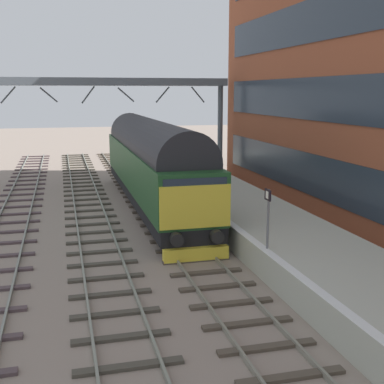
# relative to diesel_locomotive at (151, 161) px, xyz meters

# --- Properties ---
(ground_plane) EXTENTS (140.00, 140.00, 0.00)m
(ground_plane) POSITION_rel_diesel_locomotive_xyz_m (-0.00, -5.23, -2.48)
(ground_plane) COLOR gray
(ground_plane) RESTS_ON ground
(track_main) EXTENTS (2.50, 60.00, 0.15)m
(track_main) POSITION_rel_diesel_locomotive_xyz_m (-0.00, -5.23, -2.43)
(track_main) COLOR gray
(track_main) RESTS_ON ground
(track_adjacent_west) EXTENTS (2.50, 60.00, 0.15)m
(track_adjacent_west) POSITION_rel_diesel_locomotive_xyz_m (-3.34, -5.23, -2.43)
(track_adjacent_west) COLOR gray
(track_adjacent_west) RESTS_ON ground
(track_adjacent_far_west) EXTENTS (2.50, 60.00, 0.15)m
(track_adjacent_far_west) POSITION_rel_diesel_locomotive_xyz_m (-6.99, -5.23, -2.43)
(track_adjacent_far_west) COLOR gray
(track_adjacent_far_west) RESTS_ON ground
(station_platform) EXTENTS (4.00, 44.00, 1.01)m
(station_platform) POSITION_rel_diesel_locomotive_xyz_m (3.60, -5.23, -1.98)
(station_platform) COLOR #B0B3A3
(station_platform) RESTS_ON ground
(diesel_locomotive) EXTENTS (2.74, 18.66, 4.68)m
(diesel_locomotive) POSITION_rel_diesel_locomotive_xyz_m (0.00, 0.00, 0.00)
(diesel_locomotive) COLOR black
(diesel_locomotive) RESTS_ON ground
(platform_number_sign) EXTENTS (0.10, 0.44, 1.99)m
(platform_number_sign) POSITION_rel_diesel_locomotive_xyz_m (1.84, -11.39, -0.16)
(platform_number_sign) COLOR slate
(platform_number_sign) RESTS_ON station_platform
(overhead_footbridge) EXTENTS (16.29, 2.00, 6.99)m
(overhead_footbridge) POSITION_rel_diesel_locomotive_xyz_m (-1.45, 8.58, 3.93)
(overhead_footbridge) COLOR slate
(overhead_footbridge) RESTS_ON ground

